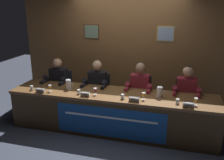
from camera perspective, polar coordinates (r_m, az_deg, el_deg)
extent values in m
plane|color=#383D4C|center=(4.85, 0.00, -11.30)|extent=(12.00, 12.00, 0.00)
cube|color=brown|center=(5.66, 3.60, 6.86)|extent=(5.04, 0.12, 2.60)
cube|color=#4C3319|center=(5.77, -4.79, 11.17)|extent=(0.36, 0.02, 0.33)
cube|color=slate|center=(5.76, -4.83, 11.15)|extent=(0.32, 0.01, 0.29)
cube|color=tan|center=(5.43, 12.37, 10.46)|extent=(0.36, 0.02, 0.33)
cube|color=#8C99AD|center=(5.42, 12.37, 10.45)|extent=(0.32, 0.01, 0.29)
cube|color=brown|center=(4.55, 0.00, -3.31)|extent=(3.84, 0.83, 0.05)
cube|color=#402A16|center=(4.35, -1.39, -9.68)|extent=(3.78, 0.04, 0.69)
cube|color=#402A16|center=(5.45, -19.43, -4.98)|extent=(0.08, 0.75, 0.69)
cube|color=#402A16|center=(4.62, 23.36, -9.51)|extent=(0.08, 0.75, 0.69)
cube|color=#19478C|center=(4.32, -0.61, -9.91)|extent=(1.96, 0.01, 0.55)
cube|color=white|center=(4.27, -0.63, -8.79)|extent=(1.66, 0.00, 0.04)
cylinder|color=black|center=(5.72, -11.66, -6.91)|extent=(0.44, 0.44, 0.02)
cylinder|color=black|center=(5.63, -11.80, -4.89)|extent=(0.05, 0.05, 0.41)
cube|color=#232328|center=(5.56, -11.93, -2.77)|extent=(0.44, 0.44, 0.03)
cube|color=#232328|center=(5.65, -11.17, 0.13)|extent=(0.40, 0.05, 0.44)
cylinder|color=black|center=(5.40, -14.42, -6.06)|extent=(0.10, 0.10, 0.47)
cylinder|color=black|center=(5.30, -12.52, -6.33)|extent=(0.10, 0.10, 0.47)
cylinder|color=black|center=(5.41, -13.87, -2.71)|extent=(0.13, 0.34, 0.13)
cylinder|color=black|center=(5.32, -11.98, -2.93)|extent=(0.13, 0.34, 0.13)
cube|color=black|center=(5.44, -12.27, 0.15)|extent=(0.36, 0.20, 0.48)
sphere|color=tan|center=(5.32, -12.62, 3.95)|extent=(0.19, 0.19, 0.19)
sphere|color=#593819|center=(5.33, -12.56, 4.14)|extent=(0.17, 0.17, 0.17)
cylinder|color=black|center=(5.45, -14.73, 0.22)|extent=(0.09, 0.30, 0.25)
cylinder|color=black|center=(5.25, -10.74, -0.13)|extent=(0.09, 0.30, 0.25)
cylinder|color=black|center=(5.31, -15.57, -0.28)|extent=(0.07, 0.24, 0.07)
cylinder|color=black|center=(5.12, -11.51, -0.66)|extent=(0.07, 0.24, 0.07)
cube|color=white|center=(4.73, -16.52, -2.40)|extent=(0.17, 0.03, 0.08)
cube|color=white|center=(4.76, -16.31, -2.27)|extent=(0.17, 0.03, 0.08)
cube|color=black|center=(4.73, -16.54, -2.41)|extent=(0.12, 0.01, 0.01)
cylinder|color=white|center=(4.76, -14.18, -2.55)|extent=(0.06, 0.06, 0.00)
cylinder|color=white|center=(4.75, -14.21, -2.21)|extent=(0.01, 0.01, 0.05)
cone|color=white|center=(4.74, -14.26, -1.53)|extent=(0.06, 0.06, 0.06)
cylinder|color=orange|center=(4.74, -14.26, -1.60)|extent=(0.04, 0.04, 0.04)
cylinder|color=silver|center=(4.93, -18.18, -1.74)|extent=(0.06, 0.06, 0.08)
cylinder|color=silver|center=(4.93, -18.16, -1.93)|extent=(0.05, 0.05, 0.05)
cylinder|color=black|center=(5.40, -3.14, -8.06)|extent=(0.44, 0.44, 0.02)
cylinder|color=black|center=(5.31, -3.17, -5.93)|extent=(0.05, 0.05, 0.41)
cube|color=#232328|center=(5.23, -3.21, -3.71)|extent=(0.44, 0.44, 0.03)
cube|color=#232328|center=(5.33, -2.58, -0.60)|extent=(0.40, 0.05, 0.44)
cylinder|color=black|center=(5.04, -5.52, -7.28)|extent=(0.10, 0.10, 0.47)
cylinder|color=black|center=(4.98, -3.34, -7.55)|extent=(0.10, 0.10, 0.47)
cylinder|color=black|center=(5.06, -5.02, -3.68)|extent=(0.13, 0.34, 0.13)
cylinder|color=black|center=(5.00, -2.86, -3.91)|extent=(0.13, 0.34, 0.13)
cube|color=black|center=(5.10, -3.38, -0.62)|extent=(0.36, 0.20, 0.48)
sphere|color=tan|center=(4.98, -3.52, 3.43)|extent=(0.19, 0.19, 0.19)
sphere|color=gray|center=(4.99, -3.47, 3.63)|extent=(0.17, 0.17, 0.17)
cylinder|color=black|center=(5.07, -5.99, -0.54)|extent=(0.09, 0.30, 0.25)
cylinder|color=black|center=(4.94, -1.44, -0.94)|extent=(0.09, 0.30, 0.25)
cylinder|color=black|center=(4.93, -6.65, -1.10)|extent=(0.07, 0.24, 0.07)
cylinder|color=black|center=(4.80, -1.98, -1.52)|extent=(0.07, 0.24, 0.07)
cube|color=white|center=(4.37, -6.40, -3.40)|extent=(0.17, 0.03, 0.08)
cube|color=white|center=(4.40, -6.24, -3.25)|extent=(0.17, 0.03, 0.08)
cube|color=black|center=(4.37, -6.41, -3.41)|extent=(0.12, 0.01, 0.01)
cylinder|color=white|center=(4.47, -3.90, -3.38)|extent=(0.06, 0.06, 0.00)
cylinder|color=white|center=(4.46, -3.91, -3.03)|extent=(0.01, 0.01, 0.05)
cone|color=white|center=(4.44, -3.93, -2.30)|extent=(0.06, 0.06, 0.06)
cylinder|color=#B21E2D|center=(4.44, -3.92, -2.38)|extent=(0.04, 0.04, 0.04)
cylinder|color=silver|center=(4.51, -7.73, -2.74)|extent=(0.06, 0.06, 0.08)
cylinder|color=silver|center=(4.52, -7.72, -2.94)|extent=(0.05, 0.05, 0.05)
cylinder|color=black|center=(5.21, 6.28, -9.12)|extent=(0.44, 0.44, 0.02)
cylinder|color=black|center=(5.12, 6.36, -6.93)|extent=(0.05, 0.05, 0.41)
cube|color=#232328|center=(5.03, 6.44, -4.63)|extent=(0.44, 0.44, 0.03)
cube|color=#232328|center=(5.14, 6.88, -1.39)|extent=(0.40, 0.05, 0.44)
cylinder|color=black|center=(4.82, 4.51, -8.44)|extent=(0.10, 0.10, 0.47)
cylinder|color=black|center=(4.79, 6.88, -8.67)|extent=(0.10, 0.10, 0.47)
cylinder|color=black|center=(4.84, 4.92, -4.67)|extent=(0.13, 0.34, 0.13)
cylinder|color=black|center=(4.81, 7.27, -4.88)|extent=(0.13, 0.34, 0.13)
cube|color=maroon|center=(4.90, 6.50, -1.45)|extent=(0.36, 0.20, 0.48)
sphere|color=#8E664C|center=(4.78, 6.62, 2.74)|extent=(0.19, 0.19, 0.19)
sphere|color=gray|center=(4.79, 6.65, 2.96)|extent=(0.17, 0.17, 0.17)
cylinder|color=maroon|center=(4.83, 3.87, -1.39)|extent=(0.09, 0.30, 0.25)
cylinder|color=maroon|center=(4.78, 8.81, -1.80)|extent=(0.09, 0.30, 0.25)
cylinder|color=maroon|center=(4.69, 3.48, -2.00)|extent=(0.07, 0.24, 0.07)
cylinder|color=maroon|center=(4.63, 8.58, -2.43)|extent=(0.07, 0.24, 0.07)
cube|color=white|center=(4.13, 5.13, -4.61)|extent=(0.18, 0.03, 0.08)
cube|color=white|center=(4.16, 5.21, -4.44)|extent=(0.18, 0.03, 0.08)
cube|color=black|center=(4.13, 5.12, -4.62)|extent=(0.13, 0.01, 0.01)
cylinder|color=white|center=(4.27, 7.35, -4.49)|extent=(0.06, 0.06, 0.00)
cylinder|color=white|center=(4.26, 7.36, -4.12)|extent=(0.01, 0.01, 0.05)
cone|color=white|center=(4.24, 7.40, -3.36)|extent=(0.06, 0.06, 0.06)
cylinder|color=orange|center=(4.24, 7.39, -3.44)|extent=(0.04, 0.04, 0.04)
cylinder|color=silver|center=(4.24, 2.47, -3.90)|extent=(0.06, 0.06, 0.08)
cylinder|color=silver|center=(4.25, 2.47, -4.11)|extent=(0.05, 0.05, 0.05)
cylinder|color=black|center=(5.17, 16.16, -9.96)|extent=(0.44, 0.44, 0.02)
cylinder|color=black|center=(5.08, 16.36, -7.77)|extent=(0.05, 0.05, 0.41)
cube|color=#232328|center=(4.99, 16.58, -5.46)|extent=(0.44, 0.44, 0.03)
cube|color=#232328|center=(5.10, 16.77, -2.18)|extent=(0.40, 0.05, 0.44)
cylinder|color=black|center=(4.76, 15.18, -9.38)|extent=(0.10, 0.10, 0.47)
cylinder|color=black|center=(4.77, 17.62, -9.56)|extent=(0.10, 0.10, 0.47)
cylinder|color=black|center=(4.78, 15.47, -5.55)|extent=(0.13, 0.34, 0.13)
cylinder|color=black|center=(4.79, 17.87, -5.73)|extent=(0.13, 0.34, 0.13)
cube|color=maroon|center=(4.86, 16.88, -2.27)|extent=(0.36, 0.20, 0.48)
sphere|color=tan|center=(4.73, 17.28, 1.94)|extent=(0.19, 0.19, 0.19)
sphere|color=black|center=(4.74, 17.29, 2.16)|extent=(0.17, 0.17, 0.17)
cylinder|color=maroon|center=(4.75, 14.40, -2.24)|extent=(0.09, 0.30, 0.25)
cylinder|color=maroon|center=(4.77, 19.44, -2.62)|extent=(0.09, 0.30, 0.25)
cylinder|color=maroon|center=(4.60, 14.35, -2.90)|extent=(0.07, 0.24, 0.07)
cylinder|color=maroon|center=(4.62, 19.56, -3.29)|extent=(0.07, 0.24, 0.07)
cube|color=white|center=(4.08, 17.38, -5.67)|extent=(0.18, 0.03, 0.08)
cube|color=white|center=(4.11, 17.36, -5.49)|extent=(0.18, 0.03, 0.08)
cube|color=black|center=(4.07, 17.38, -5.69)|extent=(0.12, 0.01, 0.01)
cylinder|color=white|center=(4.22, 18.83, -5.56)|extent=(0.06, 0.06, 0.00)
cylinder|color=white|center=(4.21, 18.87, -5.19)|extent=(0.01, 0.01, 0.05)
cone|color=white|center=(4.19, 18.95, -4.43)|extent=(0.06, 0.06, 0.06)
cylinder|color=orange|center=(4.19, 18.94, -4.51)|extent=(0.04, 0.04, 0.04)
cylinder|color=silver|center=(4.19, 15.02, -4.81)|extent=(0.06, 0.06, 0.08)
cylinder|color=silver|center=(4.19, 15.00, -5.03)|extent=(0.05, 0.05, 0.05)
cylinder|color=silver|center=(4.78, -10.11, -1.09)|extent=(0.10, 0.10, 0.18)
cylinder|color=silver|center=(4.75, -10.17, 0.01)|extent=(0.08, 0.09, 0.01)
sphere|color=silver|center=(4.75, -10.18, 0.17)|extent=(0.02, 0.02, 0.02)
torus|color=silver|center=(4.75, -9.37, -1.05)|extent=(0.07, 0.01, 0.07)
cylinder|color=silver|center=(4.39, 11.03, -2.81)|extent=(0.10, 0.10, 0.18)
cylinder|color=silver|center=(4.36, 11.10, -1.63)|extent=(0.08, 0.09, 0.01)
sphere|color=silver|center=(4.36, 11.11, -1.45)|extent=(0.02, 0.02, 0.02)
torus|color=silver|center=(4.39, 11.92, -2.77)|extent=(0.07, 0.01, 0.07)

